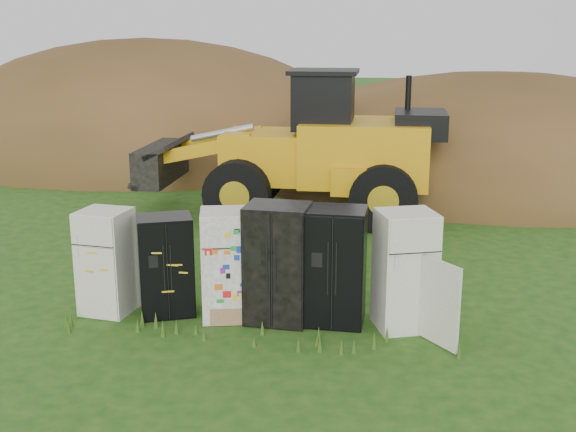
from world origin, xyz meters
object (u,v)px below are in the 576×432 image
at_px(fridge_black_right, 335,266).
at_px(fridge_open_door, 405,270).
at_px(wheel_loader, 286,144).
at_px(fridge_black_side, 166,265).
at_px(fridge_sticker, 227,265).
at_px(fridge_dark_mid, 278,263).
at_px(fridge_leftmost, 106,262).

xyz_separation_m(fridge_black_right, fridge_open_door, (1.10, -0.06, -0.00)).
xyz_separation_m(fridge_black_right, wheel_loader, (-1.70, 6.74, 0.88)).
xyz_separation_m(fridge_black_side, fridge_open_door, (3.88, -0.05, 0.11)).
bearing_deg(wheel_loader, fridge_black_side, -98.64).
bearing_deg(fridge_sticker, fridge_black_right, -11.48).
height_order(fridge_sticker, fridge_open_door, fridge_open_door).
bearing_deg(fridge_black_right, wheel_loader, 106.76).
height_order(fridge_dark_mid, wheel_loader, wheel_loader).
bearing_deg(fridge_leftmost, fridge_sticker, 9.01).
xyz_separation_m(fridge_leftmost, fridge_dark_mid, (2.86, 0.02, 0.09)).
xyz_separation_m(fridge_sticker, wheel_loader, (0.05, 6.78, 0.92)).
relative_size(fridge_black_side, wheel_loader, 0.22).
height_order(fridge_leftmost, fridge_open_door, fridge_open_door).
height_order(fridge_black_side, fridge_open_door, fridge_open_door).
height_order(fridge_dark_mid, fridge_open_door, fridge_dark_mid).
relative_size(fridge_dark_mid, fridge_open_door, 1.02).
relative_size(fridge_sticker, fridge_dark_mid, 0.93).
xyz_separation_m(fridge_dark_mid, wheel_loader, (-0.78, 6.80, 0.86)).
xyz_separation_m(fridge_leftmost, fridge_black_side, (1.00, 0.06, -0.04)).
bearing_deg(fridge_black_right, fridge_dark_mid, -174.24).
relative_size(fridge_black_right, fridge_open_door, 1.00).
bearing_deg(fridge_open_door, fridge_leftmost, 161.79).
bearing_deg(wheel_loader, fridge_black_right, -75.41).
relative_size(fridge_dark_mid, fridge_black_right, 1.02).
xyz_separation_m(fridge_sticker, fridge_black_right, (1.75, 0.04, 0.04)).
bearing_deg(wheel_loader, fridge_sticker, -90.01).
height_order(fridge_black_right, wheel_loader, wheel_loader).
relative_size(fridge_sticker, wheel_loader, 0.24).
height_order(fridge_sticker, wheel_loader, wheel_loader).
relative_size(fridge_leftmost, fridge_dark_mid, 0.91).
distance_m(fridge_black_side, fridge_sticker, 1.03).
height_order(fridge_sticker, fridge_black_right, fridge_black_right).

